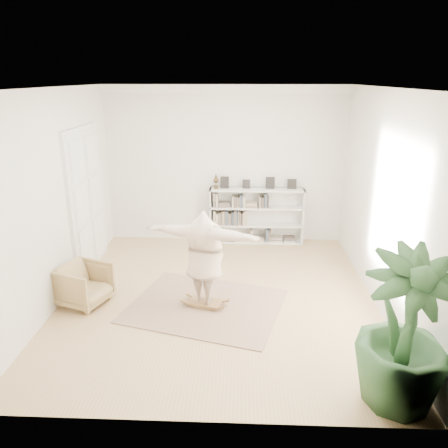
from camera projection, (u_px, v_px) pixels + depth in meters
The scene contains 9 objects.
floor at pixel (218, 297), 7.85m from camera, with size 6.00×6.00×0.00m, color tan.
room_shell at pixel (225, 89), 9.50m from camera, with size 6.00×6.00×6.00m.
doors at pixel (87, 201), 8.74m from camera, with size 0.09×1.78×2.92m.
bookshelf at pixel (256, 216), 10.28m from camera, with size 2.20×0.35×1.64m.
armchair at pixel (84, 285), 7.52m from camera, with size 0.76×0.78×0.71m, color tan.
rug at pixel (205, 306), 7.53m from camera, with size 2.50×2.00×0.02m, color tan.
rocker_board at pixel (205, 302), 7.51m from camera, with size 0.62×0.47×0.12m.
person at pixel (204, 255), 7.23m from camera, with size 2.00×0.55×1.63m, color beige.
houseplant at pixel (405, 331), 5.03m from camera, with size 1.10×1.10×1.96m, color #284C26.
Camera 1 is at (0.40, -7.00, 3.76)m, focal length 35.00 mm.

